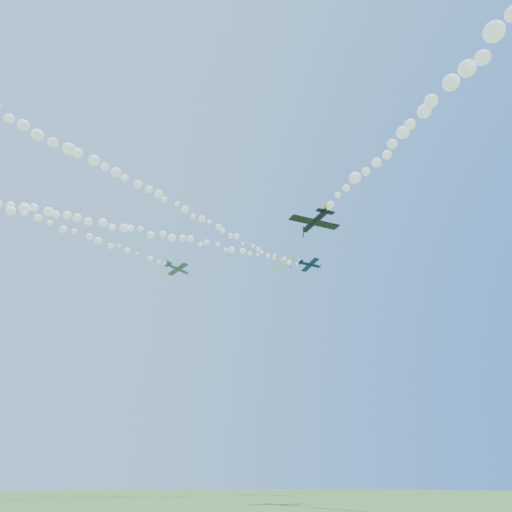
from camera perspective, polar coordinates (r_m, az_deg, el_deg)
name	(u,v)px	position (r m, az deg, el deg)	size (l,w,h in m)	color
ground	(214,498)	(82.29, -5.57, -29.47)	(260.00, 260.00, 0.00)	#315620
plane_white	(283,263)	(110.87, 3.61, -0.90)	(6.50, 6.75, 2.05)	white
smoke_trail_white	(170,202)	(88.79, -11.37, 7.04)	(63.71, 29.10, 2.84)	white
plane_navy	(310,265)	(107.07, 7.19, -1.14)	(6.66, 6.96, 2.09)	#0B1833
smoke_trail_navy	(171,237)	(95.99, -11.24, 2.47)	(65.76, 4.32, 2.65)	white
plane_grey	(178,269)	(96.44, -10.41, -1.70)	(6.03, 6.36, 2.22)	#3C4857
smoke_trail_grey	(12,210)	(85.26, -29.76, 5.39)	(61.50, 22.71, 2.85)	white
plane_black	(315,221)	(62.90, 7.82, 4.58)	(7.74, 7.45, 1.97)	black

